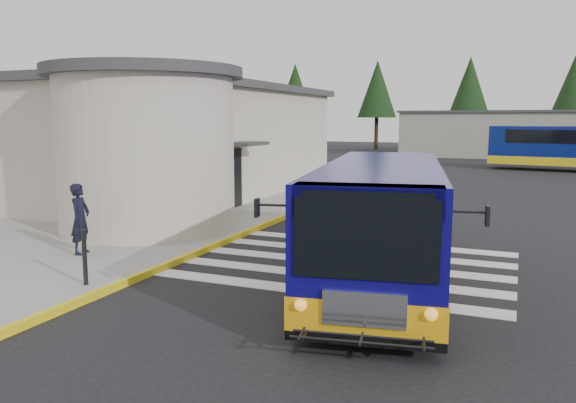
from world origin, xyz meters
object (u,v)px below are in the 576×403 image
at_px(transit_bus, 382,226).
at_px(pedestrian_b, 127,210).
at_px(far_bus_a, 570,146).
at_px(bollard, 85,257).
at_px(pedestrian_a, 80,219).

bearing_deg(transit_bus, pedestrian_b, 165.80).
xyz_separation_m(transit_bus, far_bus_a, (5.63, 30.17, 0.45)).
relative_size(pedestrian_b, bollard, 1.56).
bearing_deg(pedestrian_b, transit_bus, 70.09).
bearing_deg(transit_bus, bollard, -160.38).
distance_m(transit_bus, far_bus_a, 30.70).
xyz_separation_m(pedestrian_a, bollard, (1.98, -2.05, -0.31)).
bearing_deg(far_bus_a, bollard, 170.13).
bearing_deg(bollard, pedestrian_b, 116.33).
bearing_deg(pedestrian_b, bollard, 10.70).
distance_m(pedestrian_b, far_bus_a, 32.25).
relative_size(transit_bus, bollard, 8.19).
height_order(pedestrian_b, bollard, pedestrian_b).
distance_m(transit_bus, pedestrian_a, 7.35).
height_order(transit_bus, pedestrian_b, transit_bus).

